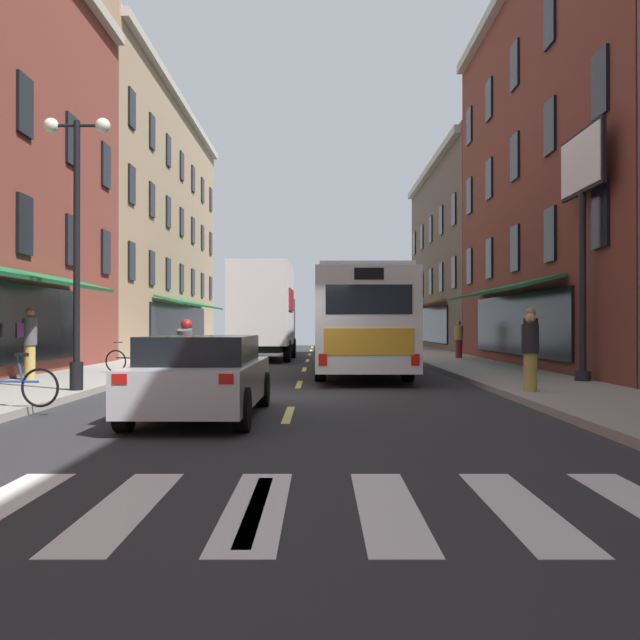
# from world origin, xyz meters

# --- Properties ---
(ground_plane) EXTENTS (34.80, 80.00, 0.10)m
(ground_plane) POSITION_xyz_m (0.00, 0.00, -0.05)
(ground_plane) COLOR #28282B
(lane_centre_dashes) EXTENTS (0.14, 73.90, 0.01)m
(lane_centre_dashes) POSITION_xyz_m (0.00, -0.25, 0.00)
(lane_centre_dashes) COLOR #DBCC4C
(lane_centre_dashes) RESTS_ON ground
(crosswalk_near) EXTENTS (7.10, 2.80, 0.01)m
(crosswalk_near) POSITION_xyz_m (0.00, -10.00, 0.00)
(crosswalk_near) COLOR silver
(crosswalk_near) RESTS_ON ground
(sidewalk_left) EXTENTS (3.00, 80.00, 0.14)m
(sidewalk_left) POSITION_xyz_m (-5.90, 0.00, 0.07)
(sidewalk_left) COLOR gray
(sidewalk_left) RESTS_ON ground
(sidewalk_right) EXTENTS (3.00, 80.00, 0.14)m
(sidewalk_right) POSITION_xyz_m (5.90, 0.00, 0.07)
(sidewalk_right) COLOR gray
(sidewalk_right) RESTS_ON ground
(billboard_sign) EXTENTS (0.40, 2.93, 6.21)m
(billboard_sign) POSITION_xyz_m (7.05, 2.38, 4.87)
(billboard_sign) COLOR black
(billboard_sign) RESTS_ON sidewalk_right
(transit_bus) EXTENTS (2.74, 11.28, 3.10)m
(transit_bus) POSITION_xyz_m (1.76, 7.20, 1.63)
(transit_bus) COLOR silver
(transit_bus) RESTS_ON ground
(box_truck) EXTENTS (2.56, 7.18, 4.10)m
(box_truck) POSITION_xyz_m (-1.87, 16.08, 2.09)
(box_truck) COLOR black
(box_truck) RESTS_ON ground
(sedan_near) EXTENTS (1.92, 4.36, 1.32)m
(sedan_near) POSITION_xyz_m (-2.11, 27.36, 0.67)
(sedan_near) COLOR #515154
(sedan_near) RESTS_ON ground
(sedan_mid) EXTENTS (1.95, 4.82, 1.34)m
(sedan_mid) POSITION_xyz_m (-1.39, -3.93, 0.69)
(sedan_mid) COLOR silver
(sedan_mid) RESTS_ON ground
(motorcycle_rider) EXTENTS (0.62, 2.07, 1.66)m
(motorcycle_rider) POSITION_xyz_m (-2.43, 0.40, 0.71)
(motorcycle_rider) COLOR black
(motorcycle_rider) RESTS_ON ground
(bicycle_near) EXTENTS (1.68, 0.55, 0.91)m
(bicycle_near) POSITION_xyz_m (-4.88, 5.45, 0.50)
(bicycle_near) COLOR black
(bicycle_near) RESTS_ON sidewalk_left
(bicycle_mid) EXTENTS (1.71, 0.48, 0.91)m
(bicycle_mid) POSITION_xyz_m (-4.69, -3.58, 0.50)
(bicycle_mid) COLOR black
(bicycle_mid) RESTS_ON sidewalk_left
(pedestrian_near) EXTENTS (0.52, 0.45, 1.82)m
(pedestrian_near) POSITION_xyz_m (-6.82, 2.72, 1.11)
(pedestrian_near) COLOR #B29947
(pedestrian_near) RESTS_ON sidewalk_left
(pedestrian_mid) EXTENTS (0.36, 0.36, 1.81)m
(pedestrian_mid) POSITION_xyz_m (5.78, 2.42, 1.08)
(pedestrian_mid) COLOR #B29947
(pedestrian_mid) RESTS_ON sidewalk_right
(pedestrian_far) EXTENTS (0.36, 0.36, 1.57)m
(pedestrian_far) POSITION_xyz_m (6.38, 15.37, 0.94)
(pedestrian_far) COLOR maroon
(pedestrian_far) RESTS_ON sidewalk_right
(pedestrian_rear) EXTENTS (0.36, 0.36, 1.63)m
(pedestrian_rear) POSITION_xyz_m (4.94, -0.51, 0.97)
(pedestrian_rear) COLOR #B29947
(pedestrian_rear) RESTS_ON sidewalk_right
(street_lamp_twin) EXTENTS (1.42, 0.32, 5.79)m
(street_lamp_twin) POSITION_xyz_m (-4.63, -0.30, 3.33)
(street_lamp_twin) COLOR black
(street_lamp_twin) RESTS_ON sidewalk_left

